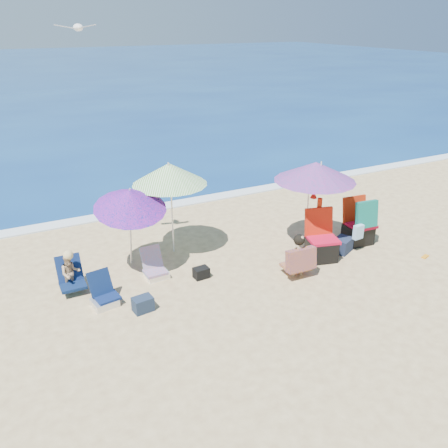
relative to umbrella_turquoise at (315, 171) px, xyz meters
name	(u,v)px	position (x,y,z in m)	size (l,w,h in m)	color
ground	(260,290)	(-2.05, -1.17, -1.84)	(120.00, 120.00, 0.00)	#D8BC84
sea	(24,73)	(-2.05, 43.83, -1.89)	(120.00, 80.00, 0.12)	navy
foam	(169,205)	(-2.05, 3.93, -1.82)	(120.00, 0.50, 0.04)	white
umbrella_turquoise	(315,171)	(0.00, 0.00, 0.00)	(2.41, 2.41, 2.09)	white
umbrella_striped	(169,174)	(-3.00, 1.13, 0.06)	(1.93, 1.93, 2.16)	white
umbrella_blue	(130,200)	(-4.02, 0.65, -0.20)	(1.53, 1.59, 2.00)	silver
furled_umbrella	(317,219)	(-0.05, -0.25, -1.04)	(0.24, 0.32, 1.44)	#B0260C
chair_navy	(104,297)	(-4.92, -0.27, -1.67)	(0.55, 0.61, 0.61)	#0D1D49
chair_rainbow	(155,270)	(-3.72, 0.28, -1.67)	(0.49, 0.57, 0.61)	#D9534C
camp_chair_left	(321,245)	(-0.16, -0.61, -1.50)	(0.78, 0.78, 1.11)	red
camp_chair_right	(359,227)	(1.11, -0.39, -1.42)	(0.83, 0.79, 1.14)	#B90D29
person_center	(299,257)	(-1.07, -1.05, -1.38)	(0.65, 0.54, 0.95)	tan
person_left	(70,273)	(-5.36, 0.49, -1.43)	(0.48, 0.60, 0.88)	tan
bag_navy_a	(143,304)	(-4.34, -0.81, -1.70)	(0.39, 0.30, 0.28)	#1B283D
bag_black_a	(201,273)	(-2.89, -0.19, -1.72)	(0.32, 0.24, 0.23)	black
bag_navy_b	(343,245)	(0.50, -0.58, -1.67)	(0.54, 0.49, 0.33)	#1A2339
bag_black_b	(292,263)	(-0.93, -0.64, -1.74)	(0.28, 0.23, 0.18)	black
orange_item	(425,257)	(1.99, -1.64, -1.82)	(0.23, 0.16, 0.03)	orange
seagull	(78,27)	(-4.51, 1.41, 2.95)	(0.72, 0.39, 0.13)	white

